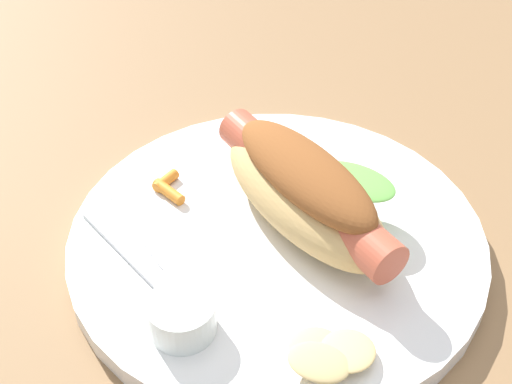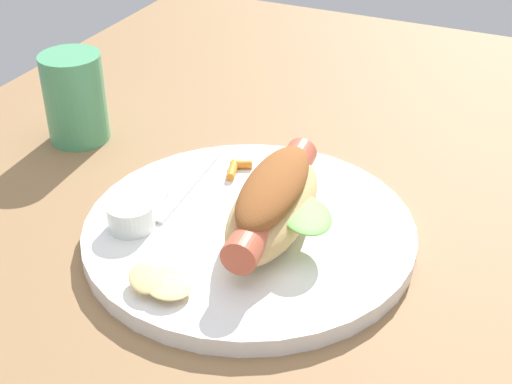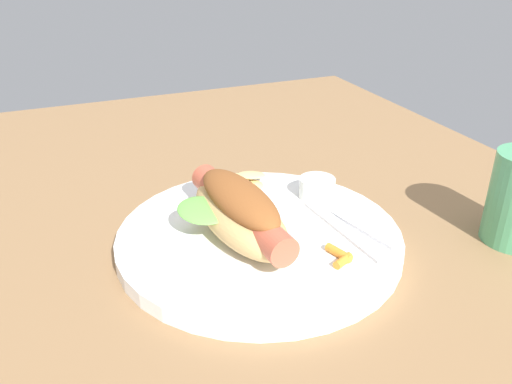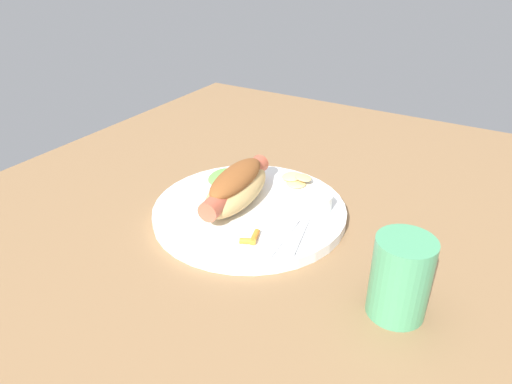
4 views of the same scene
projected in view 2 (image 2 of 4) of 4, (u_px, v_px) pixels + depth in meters
ground_plane at (280, 242)px, 66.71cm from camera, size 120.00×90.00×1.80cm
plate at (249, 232)px, 65.14cm from camera, size 29.38×29.38×1.60cm
hot_dog at (271, 201)px, 62.56cm from camera, size 17.90×11.03×5.84cm
sauce_ramekin at (131, 216)px, 63.78cm from camera, size 4.17×4.17×2.34cm
fork at (165, 190)px, 69.17cm from camera, size 14.16×4.24×0.40cm
knife at (187, 185)px, 69.91cm from camera, size 13.25×2.38×0.36cm
chips_pile at (160, 281)px, 57.08cm from camera, size 5.16×6.58×1.46cm
carrot_garnish at (236, 168)px, 72.21cm from camera, size 3.65×2.33×0.83cm
drinking_cup at (75, 98)px, 79.03cm from camera, size 6.59×6.59×9.81cm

